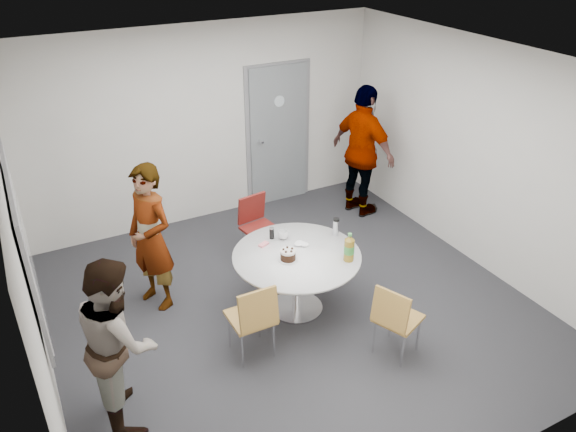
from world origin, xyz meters
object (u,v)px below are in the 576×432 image
chair_near_right (395,316)px  person_left (119,340)px  chair_far (257,221)px  person_right (363,152)px  whiteboard (24,241)px  table (299,262)px  door (278,135)px  person_main (151,238)px  chair_near_left (254,315)px

chair_near_right → person_left: 2.54m
chair_near_right → chair_far: 2.32m
person_left → person_right: size_ratio=0.83×
whiteboard → chair_near_right: size_ratio=2.31×
table → person_right: 2.49m
door → person_left: size_ratio=1.35×
person_main → person_left: (-0.67, -1.42, -0.05)m
person_main → person_left: size_ratio=1.07×
door → chair_near_right: size_ratio=2.58×
person_right → person_left: bearing=106.9°
chair_near_right → person_main: 2.67m
door → table: size_ratio=1.55×
chair_near_left → door: bearing=59.1°
chair_near_right → person_left: size_ratio=0.52×
door → person_main: (-2.38, -1.68, -0.19)m
chair_near_right → chair_far: bearing=166.8°
door → chair_near_left: size_ratio=2.46×
door → chair_near_left: (-1.79, -3.02, -0.50)m
table → person_left: size_ratio=0.87×
chair_near_left → chair_near_right: 1.35m
person_right → chair_near_right: bearing=139.9°
door → person_right: door is taller
whiteboard → person_main: whiteboard is taller
table → chair_near_right: bearing=-67.8°
chair_near_right → person_main: bearing=-160.3°
table → chair_near_right: 1.19m
whiteboard → person_main: bearing=26.9°
chair_near_left → chair_far: chair_near_left is taller
door → person_right: bearing=-47.9°
whiteboard → door: bearing=32.7°
chair_near_right → person_right: bearing=128.8°
chair_near_right → person_main: (-1.79, 1.94, 0.34)m
chair_near_left → person_right: size_ratio=0.46×
chair_far → person_right: 1.92m
person_right → whiteboard: bearing=94.9°
door → chair_near_right: bearing=-99.2°
table → chair_near_left: bearing=-147.2°
door → person_right: size_ratio=1.12×
table → person_left: bearing=-164.3°
chair_near_left → person_main: size_ratio=0.52×
whiteboard → person_left: size_ratio=1.21×
chair_near_left → chair_far: 1.87m
door → chair_near_left: bearing=-120.6°
door → person_left: bearing=-134.5°
chair_near_right → person_left: person_left is taller
chair_near_right → person_left: bearing=-125.1°
person_main → person_right: 3.31m
whiteboard → person_right: size_ratio=1.01×
chair_far → person_left: person_left is taller
whiteboard → person_main: 1.46m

